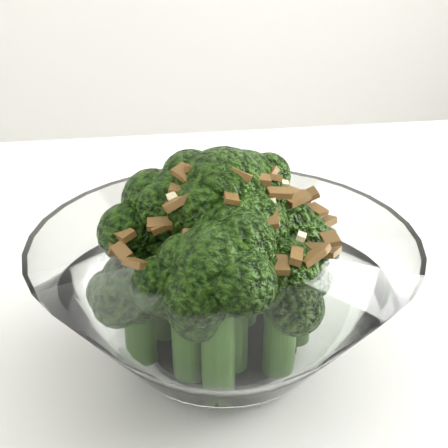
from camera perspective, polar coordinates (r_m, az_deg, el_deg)
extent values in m
cube|color=white|center=(0.59, 9.52, -6.61)|extent=(1.22, 0.82, 0.04)
cylinder|color=white|center=(0.48, 0.00, -10.64)|extent=(0.10, 0.10, 0.01)
cylinder|color=#2C5416|center=(0.45, 0.00, -4.82)|extent=(0.02, 0.02, 0.10)
sphere|color=#274D0E|center=(0.42, 0.00, 2.51)|extent=(0.06, 0.06, 0.06)
cylinder|color=#2C5416|center=(0.48, 1.55, -3.64)|extent=(0.02, 0.02, 0.09)
sphere|color=#274D0E|center=(0.45, 1.64, 2.76)|extent=(0.05, 0.05, 0.05)
cylinder|color=#2C5416|center=(0.46, -3.04, -4.95)|extent=(0.02, 0.02, 0.09)
sphere|color=#274D0E|center=(0.43, -3.21, 1.46)|extent=(0.06, 0.06, 0.06)
cylinder|color=#2C5416|center=(0.43, 0.66, -7.58)|extent=(0.02, 0.02, 0.08)
sphere|color=#274D0E|center=(0.40, 0.70, -1.23)|extent=(0.05, 0.05, 0.05)
cylinder|color=#2C5416|center=(0.47, 4.84, -5.97)|extent=(0.02, 0.02, 0.07)
sphere|color=#274D0E|center=(0.44, 5.06, -1.02)|extent=(0.05, 0.05, 0.05)
cylinder|color=#2C5416|center=(0.47, -5.16, -5.95)|extent=(0.02, 0.02, 0.06)
sphere|color=#274D0E|center=(0.45, -5.39, -1.16)|extent=(0.05, 0.05, 0.05)
cylinder|color=#2C5416|center=(0.43, 4.66, -9.26)|extent=(0.02, 0.02, 0.06)
sphere|color=#274D0E|center=(0.41, 4.87, -4.51)|extent=(0.05, 0.05, 0.05)
cylinder|color=#2C5416|center=(0.43, -2.98, -9.73)|extent=(0.02, 0.02, 0.06)
sphere|color=#274D0E|center=(0.41, -3.11, -5.16)|extent=(0.05, 0.05, 0.05)
cylinder|color=#2C5416|center=(0.50, 5.09, -4.67)|extent=(0.02, 0.02, 0.05)
sphere|color=#274D0E|center=(0.49, 5.26, -1.11)|extent=(0.05, 0.05, 0.05)
cylinder|color=#2C5416|center=(0.45, -6.96, -8.95)|extent=(0.02, 0.02, 0.05)
sphere|color=#274D0E|center=(0.43, -7.20, -5.20)|extent=(0.05, 0.05, 0.05)
cylinder|color=#2C5416|center=(0.51, -0.37, -4.06)|extent=(0.02, 0.02, 0.05)
sphere|color=#274D0E|center=(0.49, -0.38, -0.39)|extent=(0.05, 0.05, 0.05)
cylinder|color=#2C5416|center=(0.47, 6.07, -6.30)|extent=(0.02, 0.02, 0.06)
sphere|color=#274D0E|center=(0.44, 6.33, -1.64)|extent=(0.04, 0.04, 0.04)
cylinder|color=#2C5416|center=(0.41, -0.47, -10.05)|extent=(0.02, 0.02, 0.08)
sphere|color=#274D0E|center=(0.38, -0.50, -3.78)|extent=(0.06, 0.06, 0.06)
cube|color=olive|center=(0.41, -8.48, -2.31)|extent=(0.01, 0.02, 0.01)
cube|color=olive|center=(0.43, 6.17, 2.08)|extent=(0.02, 0.01, 0.01)
cube|color=olive|center=(0.41, 2.88, 3.74)|extent=(0.01, 0.01, 0.01)
cube|color=olive|center=(0.45, 7.69, 1.17)|extent=(0.01, 0.02, 0.00)
cube|color=olive|center=(0.45, -4.43, 3.64)|extent=(0.02, 0.02, 0.01)
cube|color=olive|center=(0.41, -3.78, 3.18)|extent=(0.01, 0.02, 0.01)
cube|color=olive|center=(0.47, 5.97, 1.89)|extent=(0.02, 0.01, 0.01)
cube|color=olive|center=(0.38, -2.17, -0.74)|extent=(0.02, 0.02, 0.01)
cube|color=olive|center=(0.40, 7.36, -2.74)|extent=(0.02, 0.01, 0.01)
cube|color=olive|center=(0.39, -4.54, -2.67)|extent=(0.01, 0.02, 0.01)
cube|color=olive|center=(0.42, -9.03, -2.03)|extent=(0.01, 0.01, 0.01)
cube|color=olive|center=(0.46, -1.97, 3.82)|extent=(0.02, 0.01, 0.01)
cube|color=olive|center=(0.48, 4.15, 2.98)|extent=(0.01, 0.02, 0.01)
cube|color=olive|center=(0.42, 8.87, -2.27)|extent=(0.02, 0.02, 0.01)
cube|color=olive|center=(0.40, 1.49, 4.20)|extent=(0.02, 0.01, 0.01)
cube|color=olive|center=(0.42, -4.82, 2.59)|extent=(0.02, 0.01, 0.01)
cube|color=olive|center=(0.42, 8.84, -1.23)|extent=(0.01, 0.02, 0.01)
cube|color=olive|center=(0.39, -7.31, -3.28)|extent=(0.02, 0.02, 0.01)
cube|color=olive|center=(0.41, -5.33, 0.03)|extent=(0.02, 0.01, 0.01)
cube|color=olive|center=(0.39, 0.73, 0.11)|extent=(0.01, 0.02, 0.01)
cube|color=olive|center=(0.44, 3.36, 4.12)|extent=(0.02, 0.02, 0.01)
cube|color=olive|center=(0.39, 3.12, -1.33)|extent=(0.01, 0.01, 0.01)
cube|color=olive|center=(0.48, 5.51, 2.28)|extent=(0.02, 0.02, 0.01)
cube|color=olive|center=(0.44, 6.72, 2.24)|extent=(0.02, 0.01, 0.01)
cube|color=olive|center=(0.45, 0.93, 4.52)|extent=(0.02, 0.01, 0.01)
cube|color=olive|center=(0.41, 4.57, 2.61)|extent=(0.02, 0.01, 0.01)
cube|color=olive|center=(0.39, 1.42, 0.57)|extent=(0.01, 0.02, 0.01)
cube|color=olive|center=(0.44, -0.72, 5.38)|extent=(0.02, 0.02, 0.01)
cube|color=olive|center=(0.41, -2.35, 4.70)|extent=(0.01, 0.01, 0.01)
cube|color=olive|center=(0.45, -6.55, 1.71)|extent=(0.01, 0.02, 0.01)
cube|color=olive|center=(0.39, 0.57, 2.34)|extent=(0.01, 0.02, 0.01)
cube|color=olive|center=(0.43, -8.29, 0.47)|extent=(0.01, 0.02, 0.00)
cube|color=olive|center=(0.43, -3.52, 3.47)|extent=(0.02, 0.01, 0.01)
cube|color=olive|center=(0.44, -0.37, 5.37)|extent=(0.01, 0.02, 0.01)
cube|color=olive|center=(0.42, -8.32, -0.79)|extent=(0.02, 0.02, 0.01)
cube|color=olive|center=(0.46, 5.72, 2.04)|extent=(0.01, 0.02, 0.01)
cube|color=olive|center=(0.44, 8.30, 0.07)|extent=(0.02, 0.02, 0.01)
cube|color=olive|center=(0.40, -3.92, 1.81)|extent=(0.02, 0.01, 0.01)
cube|color=olive|center=(0.40, 4.04, 0.46)|extent=(0.01, 0.02, 0.01)
cube|color=olive|center=(0.41, -5.62, -0.07)|extent=(0.01, 0.01, 0.01)
cube|color=olive|center=(0.39, 6.00, -2.64)|extent=(0.01, 0.02, 0.01)
cube|color=olive|center=(0.40, 0.45, 4.43)|extent=(0.02, 0.01, 0.01)
cube|color=olive|center=(0.46, 6.20, 2.51)|extent=(0.02, 0.01, 0.01)
cube|color=olive|center=(0.49, -0.44, 3.39)|extent=(0.02, 0.01, 0.01)
cube|color=olive|center=(0.47, -0.32, 3.78)|extent=(0.01, 0.01, 0.01)
cube|color=olive|center=(0.41, -3.10, 4.08)|extent=(0.02, 0.02, 0.01)
cube|color=olive|center=(0.41, 7.63, -2.05)|extent=(0.02, 0.02, 0.01)
cube|color=olive|center=(0.47, -3.85, 2.93)|extent=(0.02, 0.01, 0.01)
cube|color=olive|center=(0.39, 4.64, -3.41)|extent=(0.01, 0.02, 0.01)
cube|color=olive|center=(0.38, 0.75, -1.33)|extent=(0.01, 0.02, 0.01)
cube|color=olive|center=(0.48, 3.26, 3.41)|extent=(0.02, 0.02, 0.01)
cube|color=olive|center=(0.43, 3.87, 3.94)|extent=(0.01, 0.02, 0.01)
cube|color=olive|center=(0.49, 1.23, 3.16)|extent=(0.01, 0.01, 0.01)
cube|color=olive|center=(0.47, -0.47, 3.84)|extent=(0.02, 0.02, 0.01)
cube|color=olive|center=(0.41, -2.43, 2.80)|extent=(0.01, 0.02, 0.01)
cube|color=beige|center=(0.41, 0.89, 5.07)|extent=(0.01, 0.01, 0.00)
cube|color=beige|center=(0.40, 6.45, -1.04)|extent=(0.01, 0.01, 0.01)
cube|color=beige|center=(0.43, 1.26, 5.58)|extent=(0.01, 0.01, 0.01)
cube|color=beige|center=(0.41, 4.05, 1.78)|extent=(0.01, 0.01, 0.01)
cube|color=beige|center=(0.43, 5.06, 3.36)|extent=(0.01, 0.01, 0.01)
cube|color=beige|center=(0.45, 6.67, 1.92)|extent=(0.01, 0.01, 0.01)
cube|color=beige|center=(0.40, 0.12, 4.02)|extent=(0.00, 0.00, 0.00)
cube|color=beige|center=(0.39, 4.30, -0.13)|extent=(0.01, 0.01, 0.00)
cube|color=beige|center=(0.41, -4.31, 2.21)|extent=(0.01, 0.01, 0.01)
cube|color=beige|center=(0.47, -6.06, 2.05)|extent=(0.01, 0.01, 0.01)
cube|color=beige|center=(0.45, -5.97, 2.74)|extent=(0.01, 0.01, 0.00)
cube|color=beige|center=(0.42, -5.13, 2.53)|extent=(0.01, 0.01, 0.00)
cube|color=beige|center=(0.47, -1.94, 3.70)|extent=(0.00, 0.00, 0.00)
cube|color=beige|center=(0.45, -2.50, 4.50)|extent=(0.00, 0.00, 0.00)
cube|color=beige|center=(0.42, 1.64, 5.35)|extent=(0.01, 0.01, 0.01)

